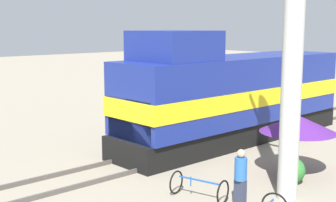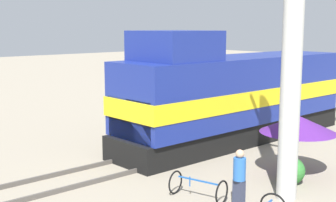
{
  "view_description": "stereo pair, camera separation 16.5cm",
  "coord_description": "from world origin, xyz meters",
  "px_view_note": "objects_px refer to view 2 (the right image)",
  "views": [
    {
      "loc": [
        12.61,
        -13.03,
        4.9
      ],
      "look_at": [
        1.2,
        -2.58,
        2.4
      ],
      "focal_mm": 50.0,
      "sensor_mm": 36.0,
      "label": 1
    },
    {
      "loc": [
        12.72,
        -12.91,
        4.9
      ],
      "look_at": [
        1.2,
        -2.58,
        2.4
      ],
      "focal_mm": 50.0,
      "sensor_mm": 36.0,
      "label": 2
    }
  ],
  "objects_px": {
    "locomotive": "(231,96)",
    "utility_pole": "(293,43)",
    "vendor_umbrella": "(298,124)",
    "bicycle_spare": "(198,187)",
    "person_bystander": "(239,177)"
  },
  "relations": [
    {
      "from": "locomotive",
      "to": "utility_pole",
      "type": "distance_m",
      "value": 7.15
    },
    {
      "from": "vendor_umbrella",
      "to": "bicycle_spare",
      "type": "height_order",
      "value": "vendor_umbrella"
    },
    {
      "from": "locomotive",
      "to": "vendor_umbrella",
      "type": "height_order",
      "value": "locomotive"
    },
    {
      "from": "utility_pole",
      "to": "person_bystander",
      "type": "height_order",
      "value": "utility_pole"
    },
    {
      "from": "locomotive",
      "to": "bicycle_spare",
      "type": "xyz_separation_m",
      "value": [
        3.8,
        -5.85,
        -1.6
      ]
    },
    {
      "from": "utility_pole",
      "to": "vendor_umbrella",
      "type": "bearing_deg",
      "value": 116.18
    },
    {
      "from": "locomotive",
      "to": "utility_pole",
      "type": "bearing_deg",
      "value": -35.68
    },
    {
      "from": "locomotive",
      "to": "person_bystander",
      "type": "bearing_deg",
      "value": -47.65
    },
    {
      "from": "locomotive",
      "to": "utility_pole",
      "type": "xyz_separation_m",
      "value": [
        5.45,
        -3.91,
        2.47
      ]
    },
    {
      "from": "bicycle_spare",
      "to": "locomotive",
      "type": "bearing_deg",
      "value": -160.53
    },
    {
      "from": "locomotive",
      "to": "vendor_umbrella",
      "type": "xyz_separation_m",
      "value": [
        4.42,
        -1.82,
        -0.24
      ]
    },
    {
      "from": "utility_pole",
      "to": "person_bystander",
      "type": "relative_size",
      "value": 5.39
    },
    {
      "from": "vendor_umbrella",
      "to": "person_bystander",
      "type": "relative_size",
      "value": 1.54
    },
    {
      "from": "locomotive",
      "to": "bicycle_spare",
      "type": "relative_size",
      "value": 7.07
    },
    {
      "from": "vendor_umbrella",
      "to": "bicycle_spare",
      "type": "xyz_separation_m",
      "value": [
        -0.62,
        -4.03,
        -1.36
      ]
    }
  ]
}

